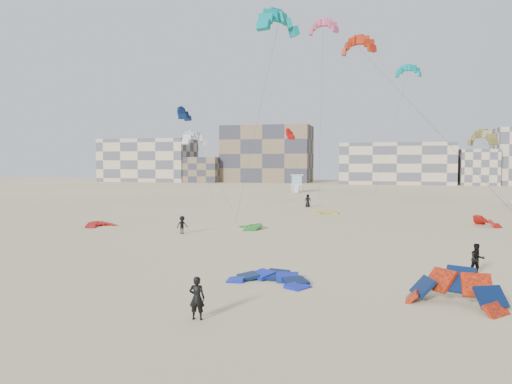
# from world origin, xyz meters

# --- Properties ---
(ground) EXTENTS (320.00, 320.00, 0.00)m
(ground) POSITION_xyz_m (0.00, 0.00, 0.00)
(ground) COLOR beige
(ground) RESTS_ON ground
(kite_ground_blue) EXTENTS (4.94, 5.12, 1.50)m
(kite_ground_blue) POSITION_xyz_m (0.79, 3.04, 0.00)
(kite_ground_blue) COLOR #0915C6
(kite_ground_blue) RESTS_ON ground
(kite_ground_orange) EXTENTS (5.78, 5.77, 4.41)m
(kite_ground_orange) POSITION_xyz_m (9.84, 0.82, 0.00)
(kite_ground_orange) COLOR #FF310C
(kite_ground_orange) RESTS_ON ground
(kite_ground_red) EXTENTS (4.36, 4.25, 1.56)m
(kite_ground_red) POSITION_xyz_m (-20.93, 21.62, 0.00)
(kite_ground_red) COLOR #B6000A
(kite_ground_red) RESTS_ON ground
(kite_ground_green) EXTENTS (4.65, 4.54, 1.69)m
(kite_ground_green) POSITION_xyz_m (-5.97, 23.68, 0.00)
(kite_ground_green) COLOR #288021
(kite_ground_green) RESTS_ON ground
(kite_ground_red_far) EXTENTS (4.38, 4.31, 3.18)m
(kite_ground_red_far) POSITION_xyz_m (16.75, 31.46, 0.00)
(kite_ground_red_far) COLOR #B6000A
(kite_ground_red_far) RESTS_ON ground
(kite_ground_yellow) EXTENTS (2.79, 2.94, 0.53)m
(kite_ground_yellow) POSITION_xyz_m (-0.21, 39.70, 0.00)
(kite_ground_yellow) COLOR yellow
(kite_ground_yellow) RESTS_ON ground
(kitesurfer_main) EXTENTS (0.69, 0.49, 1.81)m
(kitesurfer_main) POSITION_xyz_m (-0.69, -3.89, 0.90)
(kitesurfer_main) COLOR black
(kitesurfer_main) RESTS_ON ground
(kitesurfer_b) EXTENTS (1.01, 0.87, 1.80)m
(kitesurfer_b) POSITION_xyz_m (11.96, 7.86, 0.90)
(kitesurfer_b) COLOR black
(kitesurfer_b) RESTS_ON ground
(kitesurfer_c) EXTENTS (1.16, 1.16, 1.61)m
(kitesurfer_c) POSITION_xyz_m (-10.95, 18.87, 0.81)
(kitesurfer_c) COLOR black
(kitesurfer_c) RESTS_ON ground
(kitesurfer_e) EXTENTS (1.05, 0.84, 1.87)m
(kitesurfer_e) POSITION_xyz_m (-3.89, 48.03, 0.94)
(kitesurfer_e) COLOR black
(kitesurfer_e) RESTS_ON ground
(kite_fly_teal_a) EXTENTS (6.18, 6.94, 20.08)m
(kite_fly_teal_a) POSITION_xyz_m (-3.12, 23.58, 19.37)
(kite_fly_teal_a) COLOR #018F83
(kite_fly_teal_a) RESTS_ON ground
(kite_fly_orange) EXTENTS (13.11, 28.82, 17.76)m
(kite_fly_orange) POSITION_xyz_m (4.05, 27.00, 17.63)
(kite_fly_orange) COLOR #FF310C
(kite_fly_orange) RESTS_ON ground
(kite_fly_grey) EXTENTS (9.42, 8.59, 9.72)m
(kite_fly_grey) POSITION_xyz_m (-16.69, 36.59, 9.37)
(kite_fly_grey) COLOR white
(kite_fly_grey) RESTS_ON ground
(kite_fly_pink) EXTENTS (4.38, 7.50, 24.09)m
(kite_fly_pink) POSITION_xyz_m (-1.22, 42.60, 23.75)
(kite_fly_pink) COLOR #C44B76
(kite_fly_pink) RESTS_ON ground
(kite_fly_olive) EXTENTS (6.24, 12.15, 9.19)m
(kite_fly_olive) POSITION_xyz_m (17.17, 37.43, 9.02)
(kite_fly_olive) COLOR brown
(kite_fly_olive) RESTS_ON ground
(kite_fly_navy) EXTENTS (9.73, 8.78, 14.76)m
(kite_fly_navy) POSITION_xyz_m (-24.70, 52.44, 14.07)
(kite_fly_navy) COLOR #081546
(kite_fly_navy) RESTS_ON ground
(kite_fly_teal_b) EXTENTS (7.11, 8.24, 21.46)m
(kite_fly_teal_b) POSITION_xyz_m (10.22, 62.68, 21.07)
(kite_fly_teal_b) COLOR #018F83
(kite_fly_teal_b) RESTS_ON ground
(kite_fly_red) EXTENTS (4.22, 3.76, 11.48)m
(kite_fly_red) POSITION_xyz_m (-8.64, 59.47, 11.00)
(kite_fly_red) COLOR #B6000A
(kite_fly_red) RESTS_ON ground
(lifeguard_tower_far) EXTENTS (2.92, 5.28, 3.77)m
(lifeguard_tower_far) POSITION_xyz_m (-11.47, 82.88, 1.87)
(lifeguard_tower_far) COLOR white
(lifeguard_tower_far) RESTS_ON ground
(condo_west_a) EXTENTS (30.00, 15.00, 14.00)m
(condo_west_a) POSITION_xyz_m (-70.00, 130.00, 7.00)
(condo_west_a) COLOR #C4AE90
(condo_west_a) RESTS_ON ground
(condo_west_b) EXTENTS (28.00, 14.00, 18.00)m
(condo_west_b) POSITION_xyz_m (-30.00, 134.00, 9.00)
(condo_west_b) COLOR brown
(condo_west_b) RESTS_ON ground
(condo_mid) EXTENTS (32.00, 16.00, 12.00)m
(condo_mid) POSITION_xyz_m (10.00, 130.00, 6.00)
(condo_mid) COLOR #C4AE90
(condo_mid) RESTS_ON ground
(condo_fill_left) EXTENTS (12.00, 10.00, 8.00)m
(condo_fill_left) POSITION_xyz_m (-50.00, 128.00, 4.00)
(condo_fill_left) COLOR brown
(condo_fill_left) RESTS_ON ground
(condo_fill_right) EXTENTS (10.00, 10.00, 10.00)m
(condo_fill_right) POSITION_xyz_m (32.00, 128.00, 5.00)
(condo_fill_right) COLOR #C4AE90
(condo_fill_right) RESTS_ON ground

